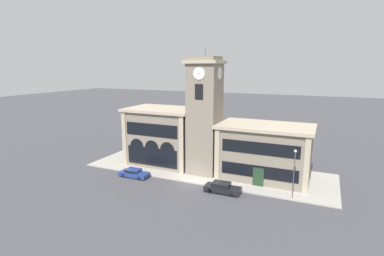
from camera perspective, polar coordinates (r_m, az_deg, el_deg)
The scene contains 8 objects.
ground_plane at distance 43.81m, azimuth -0.17°, elevation -10.53°, with size 300.00×300.00×0.00m, color #424247.
sidewalk_kerb at distance 49.08m, azimuth 2.83°, elevation -7.97°, with size 39.03×12.31×0.15m.
clock_tower at distance 45.80m, azimuth 2.42°, elevation 2.21°, with size 5.16×5.16×19.20m.
town_hall_left_wing at distance 51.47m, azimuth -5.51°, elevation -1.53°, with size 12.06×8.23×9.68m.
town_hall_right_wing at distance 45.86m, azimuth 13.63°, elevation -4.40°, with size 13.68×8.23×8.18m.
parked_car_near at distance 46.91m, azimuth -11.02°, elevation -8.38°, with size 4.65×1.93×1.23m.
parked_car_mid at distance 40.83m, azimuth 5.75°, elevation -11.19°, with size 4.85×1.95×1.40m.
street_lamp at distance 39.54m, azimuth 18.91°, elevation -7.08°, with size 0.36×0.36×6.36m.
Camera 1 is at (16.79, -36.95, 16.48)m, focal length 28.00 mm.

